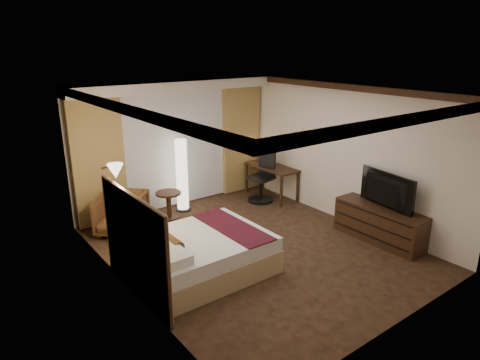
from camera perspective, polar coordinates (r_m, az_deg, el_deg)
floor at (r=7.57m, az=1.85°, el=-9.06°), size 4.50×5.50×0.01m
ceiling at (r=6.80m, az=2.08°, el=11.70°), size 4.50×5.50×0.01m
back_wall at (r=9.29m, az=-8.81°, el=4.72°), size 4.50×0.02×2.70m
left_wall at (r=5.98m, az=-15.06°, el=-3.09°), size 0.02×5.50×2.70m
right_wall at (r=8.62m, az=13.69°, el=3.38°), size 0.02×5.50×2.70m
crown_molding at (r=6.80m, az=2.07°, el=11.20°), size 4.50×5.50×0.12m
soffit at (r=8.88m, az=-8.40°, el=12.31°), size 4.50×0.50×0.20m
curtain_sheer at (r=9.25m, az=-8.54°, el=4.03°), size 2.48×0.04×2.45m
curtain_left_drape at (r=8.54m, az=-18.37°, el=2.15°), size 1.00×0.14×2.45m
curtain_right_drape at (r=10.10m, az=0.13°, el=5.39°), size 1.00×0.14×2.45m
wall_sconce at (r=6.56m, az=-16.27°, el=1.14°), size 0.24×0.24×0.24m
bed at (r=6.76m, az=-5.33°, el=-9.80°), size 2.05×1.60×0.60m
headboard at (r=6.14m, az=-13.76°, el=-8.55°), size 0.12×1.90×1.50m
armchair at (r=8.28m, az=-15.52°, el=-4.09°), size 1.14×1.13×0.85m
side_table at (r=8.80m, az=-9.46°, el=-3.35°), size 0.51×0.51×0.56m
floor_lamp at (r=9.04m, az=-7.76°, el=0.64°), size 0.33×0.33×1.55m
desk at (r=9.86m, az=4.20°, el=-0.24°), size 0.55×1.32×0.75m
desk_lamp at (r=10.08m, az=2.37°, el=3.43°), size 0.18×0.18×0.34m
office_chair at (r=9.53m, az=2.81°, el=0.54°), size 0.69×0.69×1.19m
dresser at (r=8.12m, az=18.09°, el=-5.57°), size 0.50×1.66×0.64m
television at (r=7.87m, az=18.41°, el=-1.22°), size 0.83×1.25×0.15m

